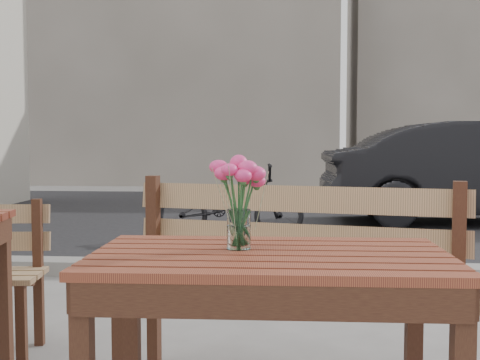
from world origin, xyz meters
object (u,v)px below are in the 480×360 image
object	(u,v)px
main_table	(270,288)
bicycle	(231,202)
parked_car	(478,173)
main_vase	(239,191)

from	to	relation	value
main_table	bicycle	distance (m)	4.69
parked_car	main_vase	bearing A→B (deg)	153.93
main_vase	bicycle	distance (m)	4.64
parked_car	main_table	bearing A→B (deg)	155.00
main_vase	parked_car	distance (m)	6.79
main_table	main_vase	xyz separation A→B (m)	(-0.11, 0.06, 0.32)
main_vase	parked_car	bearing A→B (deg)	66.82
main_vase	bicycle	size ratio (longest dim) A/B	0.20
main_vase	parked_car	size ratio (longest dim) A/B	0.08
main_table	bicycle	bearing A→B (deg)	96.04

